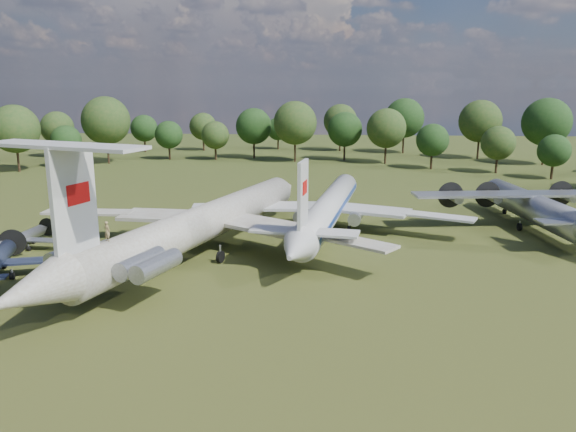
# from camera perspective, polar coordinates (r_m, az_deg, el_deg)

# --- Properties ---
(ground) EXTENTS (300.00, 300.00, 0.00)m
(ground) POSITION_cam_1_polar(r_m,az_deg,el_deg) (66.32, -9.27, -3.13)
(ground) COLOR #1E3A13
(ground) RESTS_ON ground
(il62_airliner) EXTENTS (58.94, 67.25, 5.54)m
(il62_airliner) POSITION_cam_1_polar(r_m,az_deg,el_deg) (62.90, -8.56, -1.39)
(il62_airliner) COLOR silver
(il62_airliner) RESTS_ON ground
(tu104_jet) EXTENTS (42.73, 52.82, 4.80)m
(tu104_jet) POSITION_cam_1_polar(r_m,az_deg,el_deg) (71.84, 4.11, 0.26)
(tu104_jet) COLOR silver
(tu104_jet) RESTS_ON ground
(an12_transport) EXTENTS (35.73, 38.91, 4.62)m
(an12_transport) POSITION_cam_1_polar(r_m,az_deg,el_deg) (79.92, 23.72, 0.42)
(an12_transport) COLOR gray
(an12_transport) RESTS_ON ground
(small_prop_northwest) EXTENTS (10.37, 13.59, 1.90)m
(small_prop_northwest) POSITION_cam_1_polar(r_m,az_deg,el_deg) (71.10, -25.60, -2.38)
(small_prop_northwest) COLOR #A2A4A9
(small_prop_northwest) RESTS_ON ground
(person_on_il62) EXTENTS (0.75, 0.66, 1.73)m
(person_on_il62) POSITION_cam_1_polar(r_m,az_deg,el_deg) (49.82, -17.90, -1.47)
(person_on_il62) COLOR #9C824F
(person_on_il62) RESTS_ON il62_airliner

